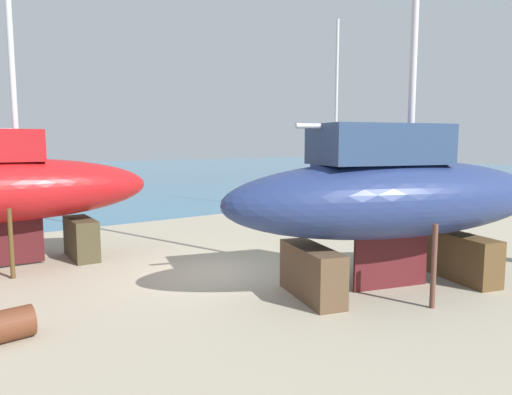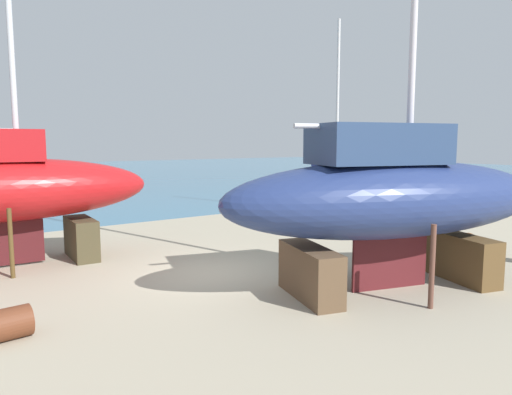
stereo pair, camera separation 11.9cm
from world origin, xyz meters
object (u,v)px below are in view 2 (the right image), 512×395
at_px(sailboat_far_slipway, 333,179).
at_px(sailboat_mid_port, 391,197).
at_px(sailboat_small_center, 2,189).
at_px(barrel_rust_mid, 471,244).
at_px(barrel_tipped_right, 7,324).

distance_m(sailboat_far_slipway, sailboat_mid_port, 12.51).
xyz_separation_m(sailboat_small_center, sailboat_mid_port, (7.52, -7.96, 0.01)).
bearing_deg(sailboat_far_slipway, barrel_rust_mid, -126.00).
height_order(sailboat_small_center, barrel_rust_mid, sailboat_small_center).
bearing_deg(barrel_rust_mid, sailboat_far_slipway, 74.00).
bearing_deg(sailboat_far_slipway, sailboat_mid_port, -148.83).
relative_size(barrel_tipped_right, barrel_rust_mid, 0.85).
bearing_deg(sailboat_mid_port, barrel_rust_mid, 25.35).
relative_size(sailboat_mid_port, barrel_tipped_right, 18.48).
xyz_separation_m(sailboat_far_slipway, sailboat_mid_port, (-7.84, -9.74, 0.53)).
height_order(sailboat_far_slipway, barrel_rust_mid, sailboat_far_slipway).
bearing_deg(sailboat_mid_port, sailboat_far_slipway, 67.84).
bearing_deg(barrel_tipped_right, barrel_rust_mid, -5.80).
xyz_separation_m(sailboat_mid_port, barrel_tipped_right, (-8.31, 2.19, -2.03)).
relative_size(sailboat_far_slipway, barrel_tipped_right, 12.25).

